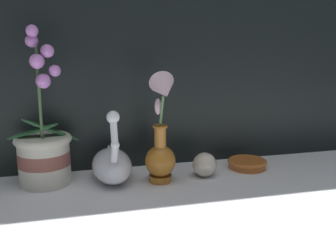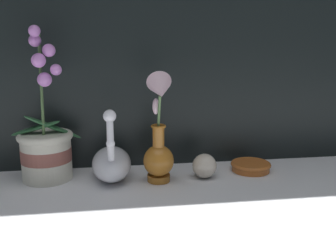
% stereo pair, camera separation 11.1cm
% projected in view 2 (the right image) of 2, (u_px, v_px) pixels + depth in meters
% --- Properties ---
extents(ground_plane, '(2.80, 2.80, 0.00)m').
position_uv_depth(ground_plane, '(161.00, 189.00, 1.04)').
color(ground_plane, white).
extents(orchid_potted_plant, '(0.20, 0.15, 0.42)m').
position_uv_depth(orchid_potted_plant, '(46.00, 147.00, 1.10)').
color(orchid_potted_plant, beige).
rests_on(orchid_potted_plant, ground_plane).
extents(swan_figurine, '(0.11, 0.22, 0.21)m').
position_uv_depth(swan_figurine, '(111.00, 161.00, 1.11)').
color(swan_figurine, white).
rests_on(swan_figurine, ground_plane).
extents(blue_vase, '(0.08, 0.13, 0.31)m').
position_uv_depth(blue_vase, '(160.00, 141.00, 1.06)').
color(blue_vase, '#B26B23').
rests_on(blue_vase, ground_plane).
extents(glass_sphere, '(0.07, 0.07, 0.07)m').
position_uv_depth(glass_sphere, '(204.00, 166.00, 1.12)').
color(glass_sphere, beige).
rests_on(glass_sphere, ground_plane).
extents(amber_dish, '(0.12, 0.12, 0.03)m').
position_uv_depth(amber_dish, '(251.00, 166.00, 1.18)').
color(amber_dish, '#C66628').
rests_on(amber_dish, ground_plane).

